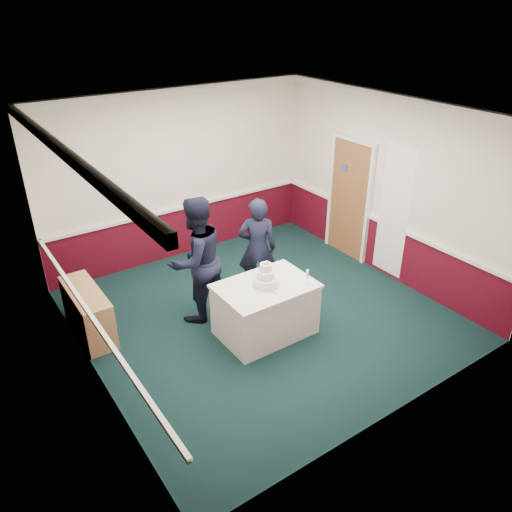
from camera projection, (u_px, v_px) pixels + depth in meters
ground at (262, 314)px, 7.58m from camera, size 5.00×5.00×0.00m
room_shell at (243, 179)px, 7.14m from camera, size 5.00×5.00×3.00m
sideboard at (88, 312)px, 7.01m from camera, size 0.41×1.20×0.70m
cake_table at (265, 309)px, 6.99m from camera, size 1.32×0.92×0.79m
wedding_cake at (266, 278)px, 6.76m from camera, size 0.35×0.35×0.36m
cake_knife at (272, 292)px, 6.65m from camera, size 0.04×0.22×0.00m
champagne_flute at (307, 274)px, 6.79m from camera, size 0.05×0.05×0.21m
person_man at (196, 260)px, 7.12m from camera, size 1.04×0.87×1.90m
person_woman at (257, 248)px, 7.72m from camera, size 0.72×0.66×1.65m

